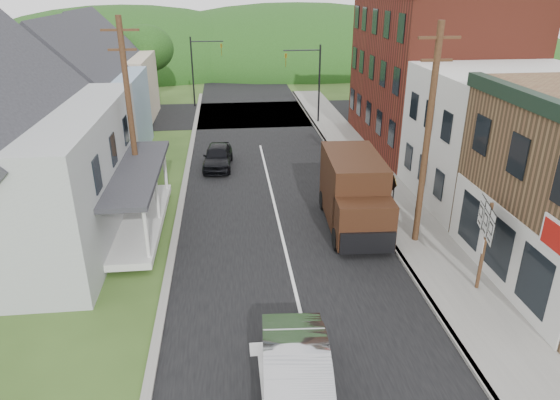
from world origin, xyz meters
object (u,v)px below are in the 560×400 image
object	(u,v)px
dark_sedan	(218,156)
warning_sign	(393,195)
delivery_van	(354,194)
silver_sedan	(297,383)
route_sign_cluster	(485,234)

from	to	relation	value
dark_sedan	warning_sign	size ratio (longest dim) A/B	1.54
delivery_van	warning_sign	distance (m)	1.69
delivery_van	silver_sedan	bearing A→B (deg)	-108.54
dark_sedan	warning_sign	distance (m)	12.21
warning_sign	silver_sedan	bearing A→B (deg)	-127.77
silver_sedan	route_sign_cluster	distance (m)	8.65
dark_sedan	delivery_van	xyz separation A→B (m)	(6.12, -8.70, 0.95)
dark_sedan	route_sign_cluster	xyz separation A→B (m)	(9.27, -14.24, 1.62)
delivery_van	dark_sedan	bearing A→B (deg)	127.97
warning_sign	dark_sedan	bearing A→B (deg)	121.12
warning_sign	route_sign_cluster	bearing A→B (deg)	-78.07
silver_sedan	dark_sedan	world-z (taller)	silver_sedan
dark_sedan	route_sign_cluster	bearing A→B (deg)	-52.91
silver_sedan	warning_sign	world-z (taller)	warning_sign
dark_sedan	delivery_van	distance (m)	10.68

